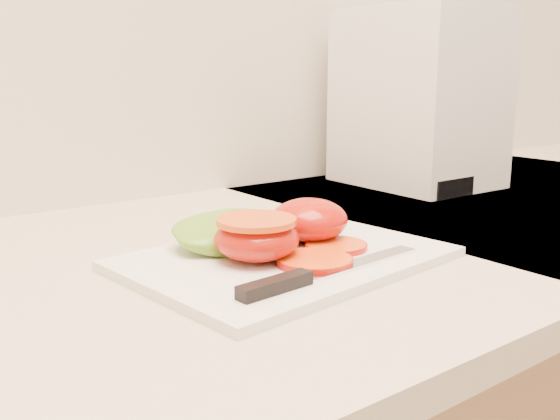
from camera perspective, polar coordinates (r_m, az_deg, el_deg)
cutting_board at (r=0.65m, az=0.53°, el=-4.44°), size 0.34×0.26×0.01m
tomato_half_dome at (r=0.70m, az=2.69°, el=-0.89°), size 0.09×0.09×0.05m
tomato_half_cut at (r=0.62m, az=-2.16°, el=-2.49°), size 0.09×0.09×0.04m
tomato_slice_0 at (r=0.62m, az=3.20°, el=-4.67°), size 0.07×0.07×0.01m
tomato_slice_1 at (r=0.67m, az=5.15°, el=-3.28°), size 0.06×0.06×0.01m
lettuce_leaf_0 at (r=0.69m, az=-4.11°, el=-1.94°), size 0.16×0.12×0.03m
lettuce_leaf_1 at (r=0.72m, az=-1.85°, el=-1.52°), size 0.13×0.13×0.02m
knife at (r=0.57m, az=2.83°, el=-6.03°), size 0.23×0.04×0.01m
appliance at (r=1.12m, az=12.53°, el=9.98°), size 0.21×0.26×0.30m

